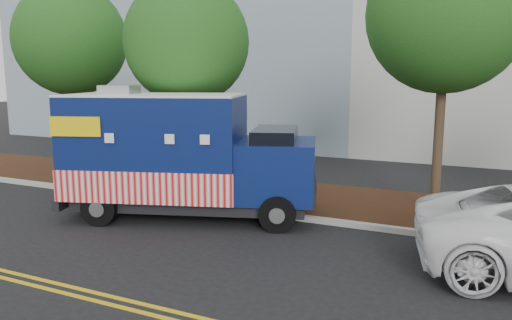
% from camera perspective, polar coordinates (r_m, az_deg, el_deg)
% --- Properties ---
extents(ground, '(120.00, 120.00, 0.00)m').
position_cam_1_polar(ground, '(13.98, -10.84, -6.50)').
color(ground, black).
rests_on(ground, ground).
extents(curb, '(120.00, 0.18, 0.15)m').
position_cam_1_polar(curb, '(15.07, -7.70, -4.95)').
color(curb, '#9E9E99').
rests_on(curb, ground).
extents(mulch_strip, '(120.00, 4.00, 0.15)m').
position_cam_1_polar(mulch_strip, '(16.81, -3.80, -3.36)').
color(mulch_strip, black).
rests_on(mulch_strip, ground).
extents(centerline_near, '(120.00, 0.10, 0.01)m').
position_cam_1_polar(centerline_near, '(10.91, -25.05, -11.86)').
color(centerline_near, gold).
rests_on(centerline_near, ground).
extents(centerline_far, '(120.00, 0.10, 0.01)m').
position_cam_1_polar(centerline_far, '(10.77, -26.09, -12.23)').
color(centerline_far, gold).
rests_on(centerline_far, ground).
extents(tree_a, '(4.17, 4.17, 7.27)m').
position_cam_1_polar(tree_a, '(20.46, -20.42, 12.73)').
color(tree_a, '#38281C').
rests_on(tree_a, ground).
extents(tree_b, '(3.98, 3.98, 6.89)m').
position_cam_1_polar(tree_b, '(16.39, -7.93, 13.18)').
color(tree_b, '#38281C').
rests_on(tree_b, ground).
extents(tree_c, '(4.13, 4.13, 7.49)m').
position_cam_1_polar(tree_c, '(14.40, 20.89, 15.27)').
color(tree_c, '#38281C').
rests_on(tree_c, ground).
extents(sign_post, '(0.06, 0.06, 2.40)m').
position_cam_1_polar(sign_post, '(16.68, -14.37, 0.20)').
color(sign_post, '#473828').
rests_on(sign_post, ground).
extents(food_truck, '(7.21, 4.44, 3.59)m').
position_cam_1_polar(food_truck, '(13.74, -8.87, 0.22)').
color(food_truck, black).
rests_on(food_truck, ground).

